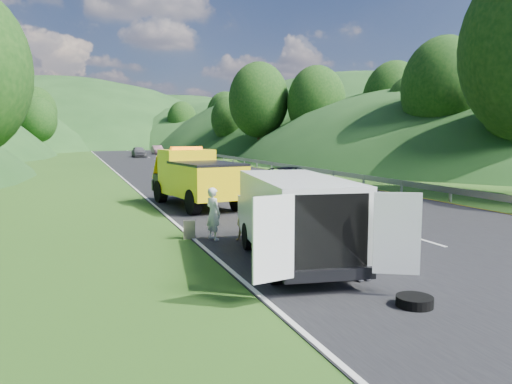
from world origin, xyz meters
name	(u,v)px	position (x,y,z in m)	size (l,w,h in m)	color
ground	(311,235)	(0.00, 0.00, 0.00)	(320.00, 320.00, 0.00)	#38661E
road_surface	(173,165)	(3.00, 40.00, 0.01)	(14.00, 200.00, 0.02)	black
guardrail	(208,158)	(10.30, 52.50, 0.00)	(0.06, 140.00, 1.52)	gray
tree_line_right	(272,155)	(23.00, 60.00, 0.00)	(14.00, 140.00, 14.00)	#2C5218
hills_backdrop	(123,146)	(6.50, 134.70, 0.00)	(201.00, 288.60, 44.00)	#2D5B23
tow_truck	(196,178)	(-2.08, 7.89, 1.37)	(3.30, 6.80, 2.80)	black
white_van	(294,214)	(-2.05, -3.06, 1.30)	(3.76, 6.83, 2.30)	black
woman	(214,240)	(-3.32, 0.38, 0.00)	(0.62, 0.45, 1.70)	silver
child	(243,241)	(-2.48, -0.13, 0.00)	(0.48, 0.38, 1.00)	tan
worker	(363,282)	(-1.27, -5.23, 0.00)	(1.19, 0.68, 1.84)	black
suitcase	(189,230)	(-4.01, 0.85, 0.31)	(0.38, 0.21, 0.61)	#5E5E46
spare_tire	(414,307)	(-1.25, -7.08, 0.00)	(0.74, 0.74, 0.20)	black
passing_suv	(291,195)	(3.93, 10.45, 0.00)	(2.56, 5.55, 1.54)	black
dist_car_a	(139,157)	(1.68, 59.28, 0.00)	(1.86, 4.63, 1.58)	#49484D
dist_car_b	(157,154)	(5.95, 69.17, 0.00)	(1.53, 4.39, 1.45)	#714B55
dist_car_c	(131,150)	(4.39, 94.73, 0.00)	(2.11, 5.19, 1.51)	#8C5946
dist_car_d	(132,149)	(5.19, 100.58, 0.00)	(1.86, 4.63, 1.58)	#3A7F6A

